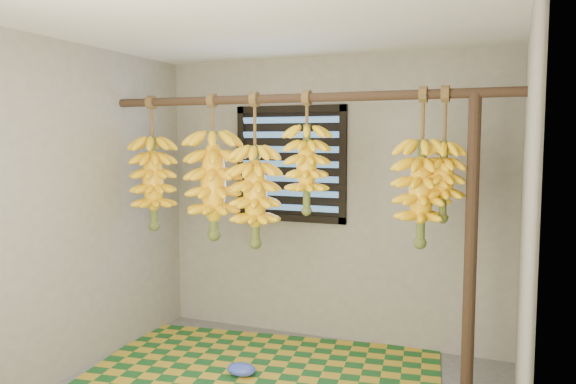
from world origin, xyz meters
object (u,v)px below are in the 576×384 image
at_px(plastic_bag, 241,369).
at_px(banana_bunch_c, 255,196).
at_px(banana_bunch_e, 421,193).
at_px(banana_bunch_b, 213,185).
at_px(banana_bunch_d, 307,169).
at_px(support_post, 471,251).
at_px(banana_bunch_a, 153,183).
at_px(banana_bunch_f, 443,181).

relative_size(plastic_bag, banana_bunch_c, 0.19).
distance_m(banana_bunch_c, banana_bunch_e, 1.20).
distance_m(banana_bunch_b, banana_bunch_d, 0.76).
xyz_separation_m(support_post, banana_bunch_b, (-1.87, 0.00, 0.37)).
bearing_deg(banana_bunch_e, plastic_bag, -170.26).
height_order(banana_bunch_a, banana_bunch_c, same).
relative_size(support_post, banana_bunch_a, 1.91).
height_order(support_post, plastic_bag, support_post).
height_order(support_post, banana_bunch_e, banana_bunch_e).
relative_size(banana_bunch_d, banana_bunch_e, 0.83).
xyz_separation_m(support_post, banana_bunch_c, (-1.52, -0.00, 0.30)).
relative_size(banana_bunch_e, banana_bunch_f, 1.20).
relative_size(banana_bunch_a, banana_bunch_c, 0.93).
relative_size(support_post, banana_bunch_c, 1.78).
distance_m(banana_bunch_d, banana_bunch_f, 0.94).
height_order(support_post, banana_bunch_b, banana_bunch_b).
height_order(plastic_bag, banana_bunch_b, banana_bunch_b).
xyz_separation_m(plastic_bag, banana_bunch_b, (-0.33, 0.21, 1.31)).
bearing_deg(banana_bunch_b, support_post, 0.00).
relative_size(support_post, banana_bunch_d, 2.32).
distance_m(plastic_bag, banana_bunch_f, 1.95).
relative_size(banana_bunch_a, banana_bunch_f, 1.21).
relative_size(plastic_bag, banana_bunch_f, 0.25).
bearing_deg(banana_bunch_e, banana_bunch_c, -180.00).
bearing_deg(banana_bunch_d, plastic_bag, -153.58).
xyz_separation_m(support_post, banana_bunch_d, (-1.12, -0.00, 0.50)).
height_order(banana_bunch_c, banana_bunch_f, same).
relative_size(banana_bunch_b, banana_bunch_f, 1.25).
xyz_separation_m(banana_bunch_c, banana_bunch_f, (1.34, 0.00, 0.15)).
xyz_separation_m(support_post, banana_bunch_a, (-2.41, -0.00, 0.37)).
distance_m(banana_bunch_a, banana_bunch_b, 0.54).
bearing_deg(banana_bunch_d, banana_bunch_b, 180.00).
bearing_deg(banana_bunch_f, banana_bunch_b, 180.00).
bearing_deg(banana_bunch_d, support_post, 0.00).
bearing_deg(banana_bunch_b, banana_bunch_a, -180.00).
bearing_deg(support_post, banana_bunch_a, -180.00).
bearing_deg(banana_bunch_f, plastic_bag, -171.24).
bearing_deg(support_post, banana_bunch_d, -180.00).
bearing_deg(banana_bunch_a, support_post, 0.00).
height_order(banana_bunch_a, banana_bunch_e, same).
height_order(support_post, banana_bunch_c, banana_bunch_c).
xyz_separation_m(banana_bunch_e, banana_bunch_f, (0.14, 0.00, 0.08)).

